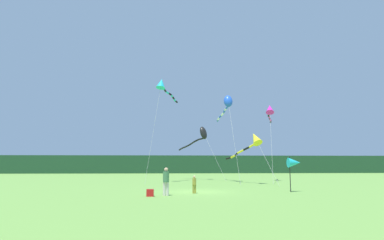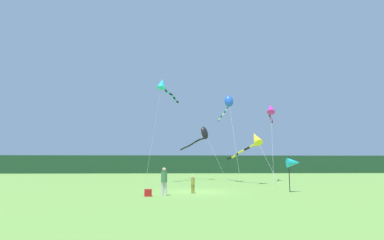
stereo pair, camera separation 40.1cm
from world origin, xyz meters
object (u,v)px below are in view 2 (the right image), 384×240
(kite_black, at_px, (202,135))
(cooler_box, at_px, (148,193))
(person_adult, at_px, (164,180))
(person_child, at_px, (193,183))
(kite_magenta, at_px, (271,110))
(kite_blue, at_px, (228,103))
(kite_yellow, at_px, (253,141))
(banner_flag_pole, at_px, (293,163))
(kite_cyan, at_px, (163,85))

(kite_black, bearing_deg, cooler_box, -104.09)
(person_adult, xyz_separation_m, person_child, (1.89, 1.49, -0.32))
(person_child, height_order, kite_magenta, kite_magenta)
(kite_blue, bearing_deg, kite_yellow, -53.37)
(person_adult, height_order, kite_magenta, kite_magenta)
(banner_flag_pole, xyz_separation_m, kite_blue, (-2.63, 12.02, 6.59))
(person_adult, xyz_separation_m, kite_cyan, (-0.74, 13.80, 9.55))
(cooler_box, bearing_deg, person_child, 32.96)
(kite_yellow, bearing_deg, banner_flag_pole, -86.45)
(cooler_box, relative_size, banner_flag_pole, 0.17)
(cooler_box, xyz_separation_m, kite_yellow, (9.47, 11.65, 4.07))
(kite_black, bearing_deg, banner_flag_pole, -73.74)
(kite_blue, distance_m, kite_yellow, 5.54)
(person_child, bearing_deg, kite_cyan, 102.06)
(person_adult, bearing_deg, kite_magenta, 52.76)
(person_child, xyz_separation_m, kite_cyan, (-2.63, 12.32, 9.87))
(person_adult, relative_size, kite_magenta, 0.19)
(banner_flag_pole, bearing_deg, person_adult, -167.34)
(cooler_box, xyz_separation_m, kite_blue, (7.42, 14.42, 8.41))
(kite_magenta, bearing_deg, person_adult, -127.24)
(kite_blue, distance_m, kite_black, 6.66)
(cooler_box, bearing_deg, person_adult, 20.35)
(cooler_box, height_order, kite_cyan, kite_cyan)
(person_adult, relative_size, kite_blue, 0.18)
(kite_cyan, distance_m, kite_blue, 7.46)
(kite_blue, height_order, kite_yellow, kite_blue)
(person_adult, relative_size, person_child, 1.48)
(kite_cyan, distance_m, kite_black, 8.90)
(banner_flag_pole, height_order, kite_magenta, kite_magenta)
(kite_magenta, xyz_separation_m, kite_black, (-7.63, 4.13, -2.57))
(cooler_box, xyz_separation_m, kite_cyan, (0.21, 14.16, 10.31))
(kite_blue, bearing_deg, cooler_box, -117.22)
(kite_blue, relative_size, kite_yellow, 1.12)
(person_adult, distance_m, kite_cyan, 16.80)
(person_child, bearing_deg, kite_magenta, 54.80)
(kite_magenta, distance_m, kite_blue, 5.36)
(person_child, bearing_deg, kite_blue, 70.01)
(person_child, xyz_separation_m, kite_yellow, (6.63, 9.80, 3.63))
(person_child, distance_m, kite_black, 18.74)
(person_child, distance_m, kite_blue, 15.58)
(kite_black, bearing_deg, person_adult, -101.67)
(kite_black, relative_size, kite_yellow, 0.87)
(person_child, distance_m, kite_cyan, 16.00)
(kite_magenta, relative_size, kite_black, 1.21)
(banner_flag_pole, bearing_deg, cooler_box, -166.58)
(kite_cyan, bearing_deg, cooler_box, -90.85)
(person_child, height_order, kite_yellow, kite_yellow)
(banner_flag_pole, xyz_separation_m, kite_yellow, (-0.57, 9.25, 2.25))
(person_adult, xyz_separation_m, banner_flag_pole, (9.09, 2.04, 1.07))
(cooler_box, height_order, kite_magenta, kite_magenta)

